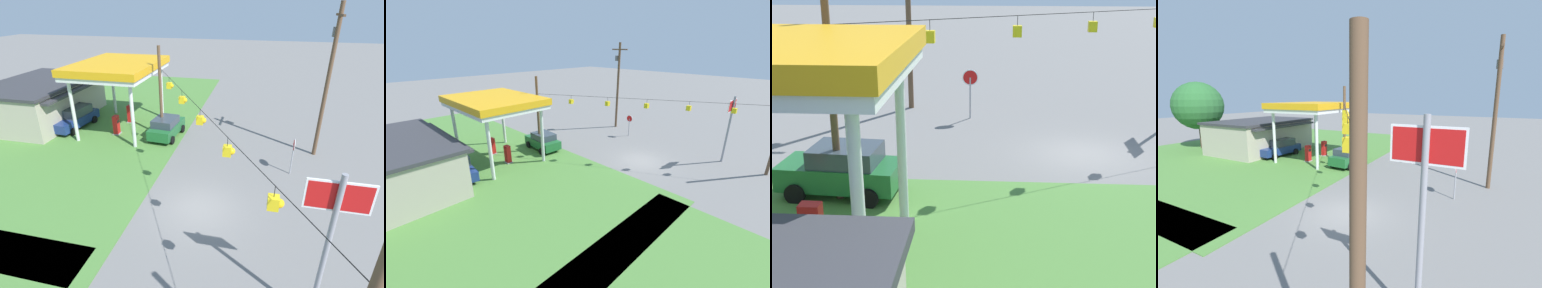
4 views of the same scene
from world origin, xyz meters
The scene contains 13 objects.
ground_plane centered at (0.00, 0.00, 0.00)m, with size 160.00×160.00×0.00m, color slate.
grass_verge_station_corner centered at (11.76, 17.25, 0.02)m, with size 36.00×28.00×0.04m, color #4C7F38.
gas_station_canopy centered at (9.76, 8.92, 5.30)m, with size 8.20×6.36×5.83m.
gas_station_store centered at (10.20, 17.23, 1.85)m, with size 10.66×8.09×3.67m.
fuel_pump_near centered at (8.33, 8.92, 0.79)m, with size 0.71×0.56×1.66m.
fuel_pump_far centered at (11.19, 8.92, 0.79)m, with size 0.71×0.56×1.66m.
car_at_pumps_front centered at (8.77, 4.62, 0.91)m, with size 4.13×2.35×1.75m.
car_at_pumps_rear centered at (8.97, 13.22, 0.95)m, with size 4.99×2.42×1.86m.
stop_sign_roadside centered at (4.95, -5.09, 1.81)m, with size 0.80×0.08×2.50m.
stop_sign_overhead centered at (-5.22, -5.18, 4.20)m, with size 0.22×1.91×6.02m.
utility_pole_main centered at (8.31, -6.99, 5.78)m, with size 2.20×0.44×10.36m.
signal_span_gantry centered at (0.00, -0.02, 4.10)m, with size 17.81×10.24×7.36m.
tree_behind_station centered at (7.59, 24.86, 5.30)m, with size 5.78×5.78×8.21m.
Camera 4 is at (-11.76, -6.45, 6.45)m, focal length 24.00 mm.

